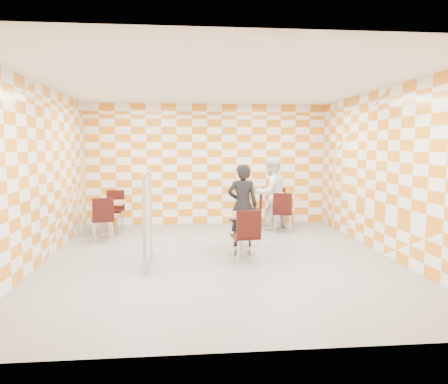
% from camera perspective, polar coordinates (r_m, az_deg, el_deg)
% --- Properties ---
extents(room_shell, '(7.00, 7.00, 7.00)m').
position_cam_1_polar(room_shell, '(8.03, -0.95, 2.73)').
color(room_shell, gray).
rests_on(room_shell, ground).
extents(main_table, '(0.70, 0.70, 0.75)m').
position_cam_1_polar(main_table, '(7.90, 2.29, -4.57)').
color(main_table, tan).
rests_on(main_table, ground).
extents(second_table, '(0.70, 0.70, 0.75)m').
position_cam_1_polar(second_table, '(10.50, 7.51, -1.98)').
color(second_table, tan).
rests_on(second_table, ground).
extents(empty_table, '(0.70, 0.70, 0.75)m').
position_cam_1_polar(empty_table, '(9.90, -14.87, -2.61)').
color(empty_table, tan).
rests_on(empty_table, ground).
extents(chair_main_front, '(0.48, 0.49, 0.92)m').
position_cam_1_polar(chair_main_front, '(7.23, 3.00, -5.27)').
color(chair_main_front, black).
rests_on(chair_main_front, ground).
extents(chair_second_front, '(0.54, 0.54, 0.92)m').
position_cam_1_polar(chair_second_front, '(9.88, 7.68, -2.28)').
color(chair_second_front, black).
rests_on(chair_second_front, ground).
extents(chair_second_side, '(0.52, 0.52, 0.92)m').
position_cam_1_polar(chair_second_side, '(10.39, 4.26, -1.83)').
color(chair_second_side, black).
rests_on(chair_second_side, ground).
extents(chair_empty_near, '(0.52, 0.53, 0.92)m').
position_cam_1_polar(chair_empty_near, '(9.21, -15.55, -3.05)').
color(chair_empty_near, black).
rests_on(chair_empty_near, ground).
extents(chair_empty_far, '(0.47, 0.48, 0.92)m').
position_cam_1_polar(chair_empty_far, '(10.57, -14.10, -1.86)').
color(chair_empty_far, black).
rests_on(chair_empty_far, ground).
extents(partition, '(0.08, 1.38, 1.55)m').
position_cam_1_polar(partition, '(7.30, -9.97, -3.29)').
color(partition, white).
rests_on(partition, ground).
extents(man_dark, '(0.64, 0.46, 1.62)m').
position_cam_1_polar(man_dark, '(8.54, 2.44, -1.74)').
color(man_dark, black).
rests_on(man_dark, ground).
extents(man_white, '(1.01, 0.91, 1.71)m').
position_cam_1_polar(man_white, '(10.30, 6.21, -0.17)').
color(man_white, white).
rests_on(man_white, ground).
extents(pizza_on_foil, '(0.40, 0.40, 0.04)m').
position_cam_1_polar(pizza_on_foil, '(7.84, 2.31, -2.73)').
color(pizza_on_foil, silver).
rests_on(pizza_on_foil, main_table).
extents(sport_bottle, '(0.06, 0.06, 0.20)m').
position_cam_1_polar(sport_bottle, '(10.49, 6.95, -0.17)').
color(sport_bottle, white).
rests_on(sport_bottle, second_table).
extents(soda_bottle, '(0.07, 0.07, 0.23)m').
position_cam_1_polar(soda_bottle, '(10.58, 7.86, -0.05)').
color(soda_bottle, black).
rests_on(soda_bottle, second_table).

